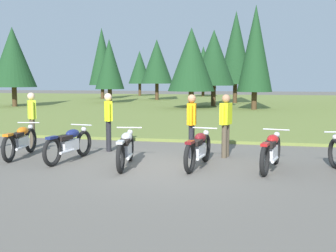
% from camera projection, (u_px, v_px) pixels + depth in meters
% --- Properties ---
extents(ground_plane, '(140.00, 140.00, 0.00)m').
position_uv_depth(ground_plane, '(163.00, 166.00, 9.64)').
color(ground_plane, '#605B54').
extents(grass_moorland, '(80.00, 44.00, 0.10)m').
position_uv_depth(grass_moorland, '(229.00, 104.00, 34.71)').
color(grass_moorland, olive).
rests_on(grass_moorland, ground).
extents(forest_treeline, '(39.44, 26.17, 8.62)m').
position_uv_depth(forest_treeline, '(263.00, 58.00, 34.53)').
color(forest_treeline, '#47331E').
rests_on(forest_treeline, ground).
extents(motorcycle_orange, '(0.66, 2.09, 0.88)m').
position_uv_depth(motorcycle_orange, '(21.00, 141.00, 10.79)').
color(motorcycle_orange, black).
rests_on(motorcycle_orange, ground).
extents(motorcycle_navy, '(0.62, 2.09, 0.88)m').
position_uv_depth(motorcycle_navy, '(69.00, 144.00, 10.26)').
color(motorcycle_navy, black).
rests_on(motorcycle_navy, ground).
extents(motorcycle_silver, '(0.66, 2.09, 0.88)m').
position_uv_depth(motorcycle_silver, '(126.00, 148.00, 9.59)').
color(motorcycle_silver, black).
rests_on(motorcycle_silver, ground).
extents(motorcycle_maroon, '(0.62, 2.09, 0.88)m').
position_uv_depth(motorcycle_maroon, '(199.00, 149.00, 9.53)').
color(motorcycle_maroon, black).
rests_on(motorcycle_maroon, ground).
extents(motorcycle_red, '(0.72, 2.07, 0.88)m').
position_uv_depth(motorcycle_red, '(271.00, 151.00, 9.23)').
color(motorcycle_red, black).
rests_on(motorcycle_red, ground).
extents(rider_near_row_end, '(0.24, 0.55, 1.67)m').
position_uv_depth(rider_near_row_end, '(192.00, 122.00, 10.64)').
color(rider_near_row_end, black).
rests_on(rider_near_row_end, ground).
extents(rider_checking_bike, '(0.39, 0.46, 1.67)m').
position_uv_depth(rider_checking_bike, '(32.00, 116.00, 12.28)').
color(rider_checking_bike, '#4C4233').
rests_on(rider_checking_bike, ground).
extents(rider_with_back_turned, '(0.32, 0.53, 1.67)m').
position_uv_depth(rider_with_back_turned, '(226.00, 122.00, 10.70)').
color(rider_with_back_turned, '#4C4233').
rests_on(rider_with_back_turned, ground).
extents(rider_in_hivis_vest, '(0.34, 0.51, 1.67)m').
position_uv_depth(rider_in_hivis_vest, '(108.00, 118.00, 11.66)').
color(rider_in_hivis_vest, black).
rests_on(rider_in_hivis_vest, ground).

